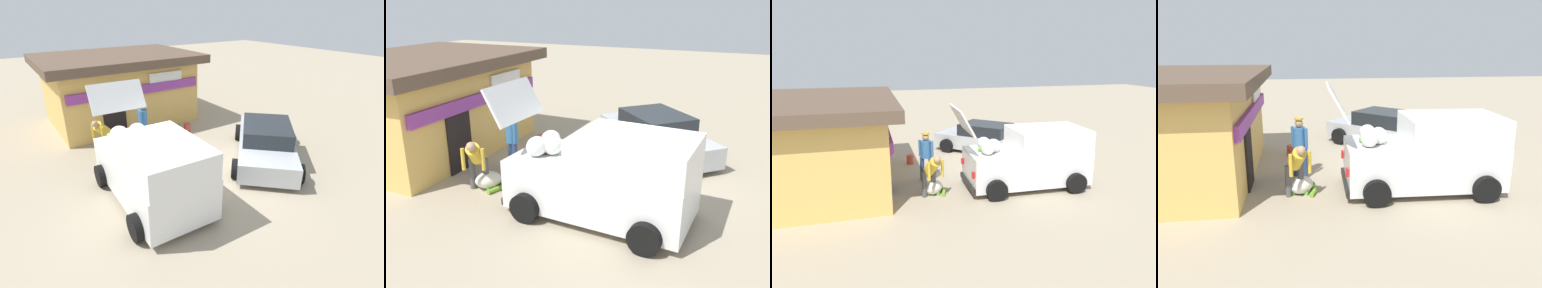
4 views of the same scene
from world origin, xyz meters
The scene contains 8 objects.
ground_plane centered at (0.00, 0.00, 0.00)m, with size 60.00×60.00×0.00m, color tan.
storefront_bar centered at (0.02, 6.43, 1.53)m, with size 6.58×4.79×2.96m.
delivery_van centered at (-1.75, -0.16, 0.97)m, with size 2.33×4.43×2.76m.
parked_sedan centered at (2.59, -0.09, 0.60)m, with size 4.29×4.35×1.28m.
vendor_standing centered at (-0.45, 3.10, 0.99)m, with size 0.48×0.48×1.72m.
customer_bending centered at (-1.93, 3.18, 0.85)m, with size 0.73×0.66×1.40m.
unloaded_banana_pile centered at (-1.63, 3.06, 0.19)m, with size 0.84×0.82×0.43m.
paint_bucket centered at (1.67, 3.42, 0.18)m, with size 0.29×0.29×0.36m, color #BF3F33.
Camera 3 is at (-11.99, 4.93, 4.37)m, focal length 33.01 mm.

